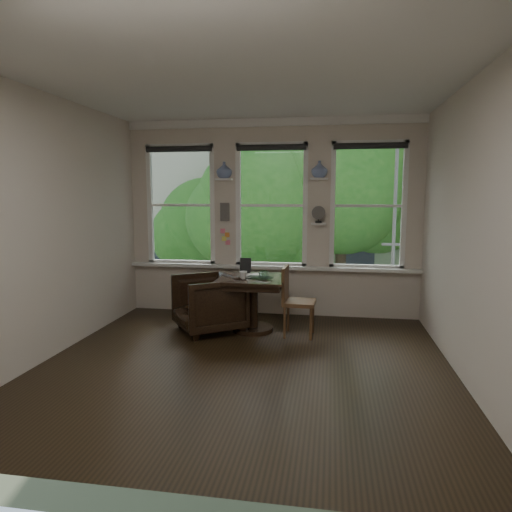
% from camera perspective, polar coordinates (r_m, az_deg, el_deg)
% --- Properties ---
extents(ground, '(4.50, 4.50, 0.00)m').
position_cam_1_polar(ground, '(5.21, -1.40, -13.32)').
color(ground, black).
rests_on(ground, ground).
extents(ceiling, '(4.50, 4.50, 0.00)m').
position_cam_1_polar(ceiling, '(5.00, -1.53, 20.78)').
color(ceiling, silver).
rests_on(ceiling, ground).
extents(wall_back, '(4.50, 0.00, 4.50)m').
position_cam_1_polar(wall_back, '(7.10, 1.97, 4.72)').
color(wall_back, beige).
rests_on(wall_back, ground).
extents(wall_front, '(4.50, 0.00, 4.50)m').
position_cam_1_polar(wall_front, '(2.71, -10.42, -0.25)').
color(wall_front, beige).
rests_on(wall_front, ground).
extents(wall_left, '(0.00, 4.50, 4.50)m').
position_cam_1_polar(wall_left, '(5.74, -24.13, 3.34)').
color(wall_left, beige).
rests_on(wall_left, ground).
extents(wall_right, '(0.00, 4.50, 4.50)m').
position_cam_1_polar(wall_right, '(4.98, 24.94, 2.73)').
color(wall_right, beige).
rests_on(wall_right, ground).
extents(window_left, '(1.10, 0.12, 1.90)m').
position_cam_1_polar(window_left, '(7.42, -9.27, 6.30)').
color(window_left, white).
rests_on(window_left, ground).
extents(window_center, '(1.10, 0.12, 1.90)m').
position_cam_1_polar(window_center, '(7.09, 1.97, 6.33)').
color(window_center, white).
rests_on(window_center, ground).
extents(window_right, '(1.10, 0.12, 1.90)m').
position_cam_1_polar(window_right, '(7.05, 13.81, 6.11)').
color(window_right, white).
rests_on(window_right, ground).
extents(shelf_left, '(0.26, 0.16, 0.03)m').
position_cam_1_polar(shelf_left, '(7.12, -3.99, 9.54)').
color(shelf_left, white).
rests_on(shelf_left, ground).
extents(shelf_right, '(0.26, 0.16, 0.03)m').
position_cam_1_polar(shelf_right, '(6.94, 7.91, 9.54)').
color(shelf_right, white).
rests_on(shelf_right, ground).
extents(intercom, '(0.14, 0.06, 0.28)m').
position_cam_1_polar(intercom, '(7.15, -3.90, 5.53)').
color(intercom, '#59544F').
rests_on(intercom, ground).
extents(sticky_notes, '(0.16, 0.01, 0.24)m').
position_cam_1_polar(sticky_notes, '(7.18, -3.86, 2.74)').
color(sticky_notes, pink).
rests_on(sticky_notes, ground).
extents(desk_fan, '(0.20, 0.20, 0.24)m').
position_cam_1_polar(desk_fan, '(6.92, 7.82, 4.82)').
color(desk_fan, '#59544F').
rests_on(desk_fan, ground).
extents(vase_left, '(0.24, 0.24, 0.25)m').
position_cam_1_polar(vase_left, '(7.13, -4.00, 10.66)').
color(vase_left, silver).
rests_on(vase_left, shelf_left).
extents(vase_right, '(0.24, 0.24, 0.25)m').
position_cam_1_polar(vase_right, '(6.94, 7.93, 10.69)').
color(vase_right, silver).
rests_on(vase_right, shelf_right).
extents(table, '(0.90, 0.90, 0.75)m').
position_cam_1_polar(table, '(6.29, -0.40, -6.04)').
color(table, black).
rests_on(table, ground).
extents(armchair_left, '(1.19, 1.18, 0.78)m').
position_cam_1_polar(armchair_left, '(6.31, -5.91, -5.89)').
color(armchair_left, black).
rests_on(armchair_left, ground).
extents(cushion_red, '(0.45, 0.45, 0.06)m').
position_cam_1_polar(cushion_red, '(6.29, -5.92, -5.38)').
color(cushion_red, maroon).
rests_on(cushion_red, armchair_left).
extents(side_chair_right, '(0.44, 0.44, 0.92)m').
position_cam_1_polar(side_chair_right, '(6.09, 5.43, -5.72)').
color(side_chair_right, '#482E19').
rests_on(side_chair_right, ground).
extents(laptop, '(0.41, 0.33, 0.03)m').
position_cam_1_polar(laptop, '(6.06, 0.29, -2.81)').
color(laptop, black).
rests_on(laptop, table).
extents(mug, '(0.14, 0.14, 0.10)m').
position_cam_1_polar(mug, '(6.09, -1.62, -2.40)').
color(mug, white).
rests_on(mug, table).
extents(drinking_glass, '(0.14, 0.14, 0.11)m').
position_cam_1_polar(drinking_glass, '(6.08, 1.01, -2.41)').
color(drinking_glass, white).
rests_on(drinking_glass, table).
extents(tablet, '(0.16, 0.08, 0.22)m').
position_cam_1_polar(tablet, '(6.52, -1.32, -1.21)').
color(tablet, black).
rests_on(tablet, table).
extents(papers, '(0.32, 0.36, 0.00)m').
position_cam_1_polar(papers, '(6.36, -0.42, -2.42)').
color(papers, silver).
rests_on(papers, table).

